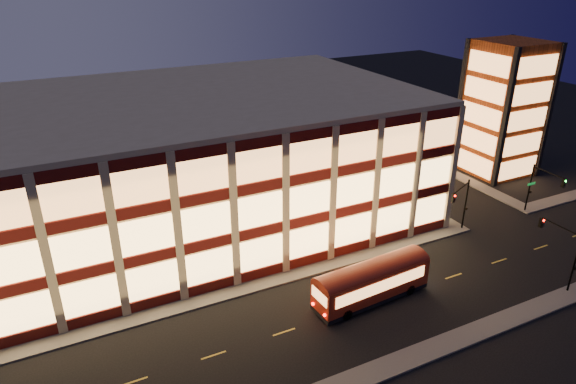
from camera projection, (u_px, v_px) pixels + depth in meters
ground at (275, 287)px, 47.27m from camera, size 200.00×200.00×0.00m
sidewalk_office_south at (241, 289)px, 46.83m from camera, size 54.00×2.00×0.15m
sidewalk_office_east at (374, 178)px, 70.41m from camera, size 2.00×30.00×0.15m
sidewalk_tower_south at (560, 199)px, 64.28m from camera, size 14.00×2.00×0.15m
sidewalk_tower_west at (436, 165)px, 74.87m from camera, size 2.00×30.00×0.15m
sidewalk_near at (352, 381)px, 36.65m from camera, size 100.00×2.00×0.15m
office_building at (186, 160)px, 56.84m from camera, size 50.45×30.45×14.50m
stair_tower at (503, 109)px, 69.48m from camera, size 8.60×8.60×18.00m
traffic_signal_far at (462, 200)px, 54.76m from camera, size 3.79×1.87×6.00m
traffic_signal_right at (542, 184)px, 58.65m from camera, size 1.20×4.37×6.00m
traffic_signal_near at (563, 245)px, 46.11m from camera, size 0.32×4.45×6.00m
trolley_bus at (372, 280)px, 44.76m from camera, size 11.09×3.49×3.70m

